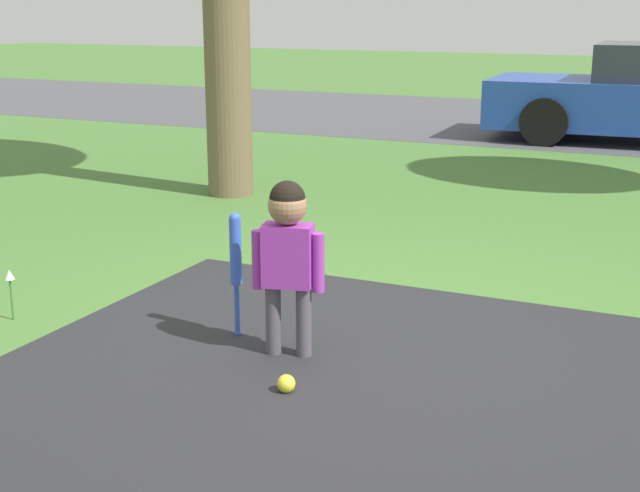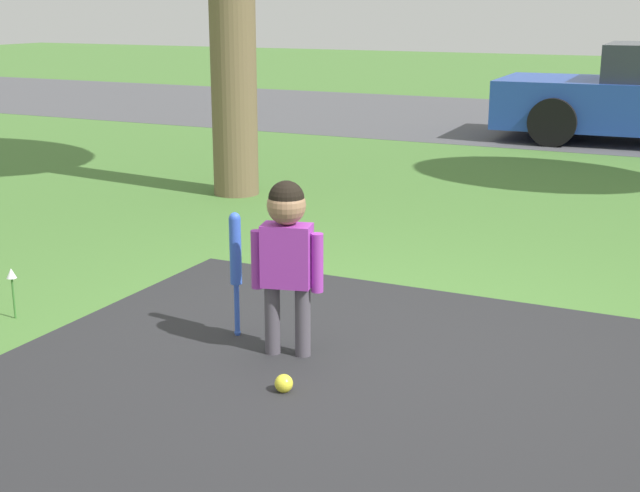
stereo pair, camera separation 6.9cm
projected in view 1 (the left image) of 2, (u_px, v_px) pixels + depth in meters
The scene contains 5 objects.
ground_plane at pixel (364, 338), 5.06m from camera, with size 60.00×60.00×0.00m, color #477533.
street_strip at pixel (609, 125), 13.95m from camera, with size 40.00×6.00×0.01m.
child at pixel (288, 244), 4.65m from camera, with size 0.38×0.20×0.96m.
baseball_bat at pixel (236, 257), 4.97m from camera, with size 0.07×0.07×0.72m.
sports_ball at pixel (286, 384), 4.34m from camera, with size 0.09×0.09×0.09m.
Camera 1 is at (1.78, -4.41, 1.83)m, focal length 50.00 mm.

